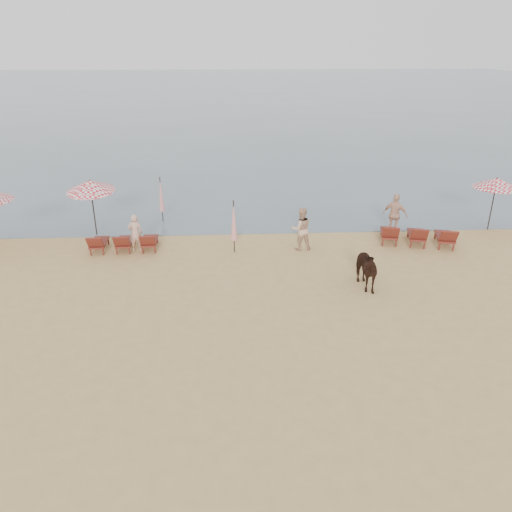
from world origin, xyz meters
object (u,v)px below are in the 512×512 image
at_px(cow, 363,268).
at_px(beachgoer_left, 135,233).
at_px(umbrella_open_right, 497,183).
at_px(umbrella_closed_left, 161,194).
at_px(beachgoer_right_b, 395,215).
at_px(lounger_cluster_left, 124,242).
at_px(beachgoer_right_a, 301,229).
at_px(umbrella_open_left_b, 90,186).
at_px(umbrella_closed_right, 234,221).
at_px(lounger_cluster_right, 417,235).

xyz_separation_m(cow, beachgoer_left, (-8.38, 3.66, 0.06)).
distance_m(umbrella_open_right, umbrella_closed_left, 15.10).
bearing_deg(umbrella_open_right, beachgoer_right_b, -160.66).
relative_size(lounger_cluster_left, beachgoer_right_a, 1.52).
bearing_deg(umbrella_open_left_b, umbrella_open_right, -18.79).
relative_size(umbrella_open_left_b, beachgoer_right_b, 1.40).
distance_m(umbrella_open_right, umbrella_closed_right, 11.80).
bearing_deg(umbrella_open_right, umbrella_closed_right, -155.31).
distance_m(lounger_cluster_left, beachgoer_right_b, 11.68).
relative_size(umbrella_open_right, beachgoer_right_a, 1.36).
xyz_separation_m(umbrella_closed_left, beachgoer_right_a, (6.09, -3.78, -0.44)).
bearing_deg(cow, lounger_cluster_left, 148.77).
height_order(umbrella_open_left_b, umbrella_open_right, umbrella_open_left_b).
height_order(umbrella_closed_right, beachgoer_right_a, umbrella_closed_right).
bearing_deg(beachgoer_left, beachgoer_right_b, 179.00).
relative_size(umbrella_open_right, umbrella_closed_left, 1.12).
relative_size(umbrella_closed_right, beachgoer_right_a, 1.23).
distance_m(lounger_cluster_left, umbrella_open_right, 16.28).
bearing_deg(lounger_cluster_right, lounger_cluster_left, -165.92).
height_order(lounger_cluster_right, umbrella_closed_left, umbrella_closed_left).
height_order(lounger_cluster_left, beachgoer_right_a, beachgoer_right_a).
bearing_deg(umbrella_open_right, lounger_cluster_left, -159.20).
bearing_deg(umbrella_closed_left, umbrella_open_right, -7.42).
bearing_deg(umbrella_closed_right, lounger_cluster_right, 2.66).
xyz_separation_m(lounger_cluster_left, beachgoer_right_b, (11.60, 1.30, 0.52)).
height_order(umbrella_open_right, cow, umbrella_open_right).
distance_m(umbrella_open_left_b, umbrella_closed_left, 3.32).
distance_m(beachgoer_right_a, beachgoer_right_b, 4.61).
bearing_deg(umbrella_open_left_b, beachgoer_right_b, -20.60).
height_order(cow, beachgoer_left, beachgoer_left).
height_order(umbrella_open_right, beachgoer_left, umbrella_open_right).
bearing_deg(umbrella_open_right, umbrella_open_left_b, -165.96).
bearing_deg(umbrella_closed_left, umbrella_closed_right, -49.59).
relative_size(cow, beachgoer_right_a, 0.98).
xyz_separation_m(umbrella_open_left_b, umbrella_open_right, (17.68, -0.28, -0.05)).
xyz_separation_m(umbrella_open_right, beachgoer_right_a, (-8.86, -1.83, -1.30)).
distance_m(umbrella_closed_left, umbrella_closed_right, 5.17).
bearing_deg(lounger_cluster_right, beachgoer_right_b, 129.11).
relative_size(umbrella_open_right, beachgoer_left, 1.53).
bearing_deg(beachgoer_left, umbrella_open_right, 178.21).
height_order(umbrella_open_right, umbrella_closed_right, umbrella_open_right).
bearing_deg(lounger_cluster_right, umbrella_open_right, 36.73).
distance_m(lounger_cluster_left, beachgoer_left, 0.66).
bearing_deg(cow, beachgoer_right_b, 53.47).
distance_m(umbrella_closed_right, beachgoer_right_b, 7.30).
xyz_separation_m(lounger_cluster_right, umbrella_closed_left, (-11.05, 3.58, 0.89)).
xyz_separation_m(cow, beachgoer_right_b, (2.70, 5.05, 0.19)).
height_order(lounger_cluster_left, umbrella_closed_right, umbrella_closed_right).
bearing_deg(umbrella_closed_right, beachgoer_left, 176.29).
bearing_deg(beachgoer_right_b, umbrella_open_left_b, 31.91).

